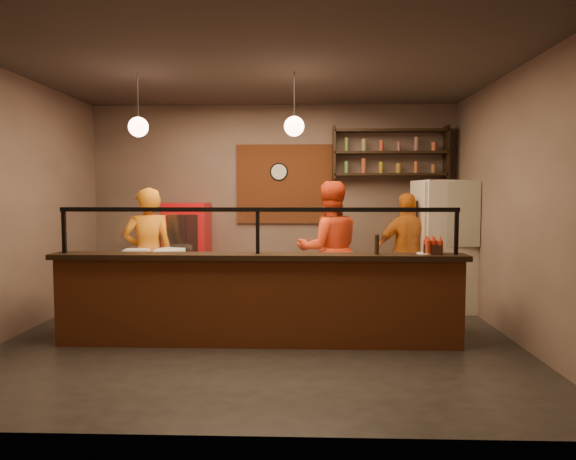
{
  "coord_description": "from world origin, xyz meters",
  "views": [
    {
      "loc": [
        0.54,
        -6.05,
        1.73
      ],
      "look_at": [
        0.32,
        0.3,
        1.29
      ],
      "focal_mm": 32.0,
      "sensor_mm": 36.0,
      "label": 1
    }
  ],
  "objects_px": {
    "cook_left": "(148,255)",
    "cook_mid": "(329,250)",
    "pizza_dough": "(322,262)",
    "condiment_caddy": "(433,249)",
    "wall_clock": "(279,172)",
    "red_cooler": "(187,252)",
    "fridge": "(444,246)",
    "cook_right": "(408,252)",
    "pepper_mill": "(377,245)"
  },
  "relations": [
    {
      "from": "cook_left",
      "to": "cook_mid",
      "type": "distance_m",
      "value": 2.49
    },
    {
      "from": "cook_left",
      "to": "pizza_dough",
      "type": "relative_size",
      "value": 3.88
    },
    {
      "from": "pizza_dough",
      "to": "condiment_caddy",
      "type": "distance_m",
      "value": 1.33
    },
    {
      "from": "wall_clock",
      "to": "red_cooler",
      "type": "relative_size",
      "value": 0.19
    },
    {
      "from": "cook_left",
      "to": "pizza_dough",
      "type": "xyz_separation_m",
      "value": [
        2.34,
        -0.6,
        -0.0
      ]
    },
    {
      "from": "wall_clock",
      "to": "fridge",
      "type": "bearing_deg",
      "value": -19.33
    },
    {
      "from": "cook_left",
      "to": "wall_clock",
      "type": "bearing_deg",
      "value": -157.87
    },
    {
      "from": "cook_right",
      "to": "pepper_mill",
      "type": "xyz_separation_m",
      "value": [
        -0.71,
        -1.83,
        0.29
      ]
    },
    {
      "from": "cook_left",
      "to": "cook_mid",
      "type": "xyz_separation_m",
      "value": [
        2.47,
        0.33,
        0.05
      ]
    },
    {
      "from": "condiment_caddy",
      "to": "cook_left",
      "type": "bearing_deg",
      "value": 163.31
    },
    {
      "from": "cook_mid",
      "to": "cook_right",
      "type": "xyz_separation_m",
      "value": [
        1.18,
        0.39,
        -0.08
      ]
    },
    {
      "from": "fridge",
      "to": "red_cooler",
      "type": "bearing_deg",
      "value": 163.65
    },
    {
      "from": "fridge",
      "to": "red_cooler",
      "type": "xyz_separation_m",
      "value": [
        -3.97,
        0.57,
        -0.17
      ]
    },
    {
      "from": "cook_right",
      "to": "cook_mid",
      "type": "bearing_deg",
      "value": 9.86
    },
    {
      "from": "cook_mid",
      "to": "pepper_mill",
      "type": "bearing_deg",
      "value": 96.6
    },
    {
      "from": "cook_left",
      "to": "cook_right",
      "type": "xyz_separation_m",
      "value": [
        3.64,
        0.71,
        -0.03
      ]
    },
    {
      "from": "condiment_caddy",
      "to": "wall_clock",
      "type": "bearing_deg",
      "value": 124.41
    },
    {
      "from": "wall_clock",
      "to": "cook_mid",
      "type": "relative_size",
      "value": 0.16
    },
    {
      "from": "cook_right",
      "to": "red_cooler",
      "type": "height_order",
      "value": "cook_right"
    },
    {
      "from": "cook_right",
      "to": "pizza_dough",
      "type": "xyz_separation_m",
      "value": [
        -1.31,
        -1.31,
        0.03
      ]
    },
    {
      "from": "cook_mid",
      "to": "condiment_caddy",
      "type": "distance_m",
      "value": 1.78
    },
    {
      "from": "cook_mid",
      "to": "condiment_caddy",
      "type": "xyz_separation_m",
      "value": [
        1.1,
        -1.4,
        0.16
      ]
    },
    {
      "from": "pepper_mill",
      "to": "pizza_dough",
      "type": "bearing_deg",
      "value": 139.2
    },
    {
      "from": "fridge",
      "to": "pizza_dough",
      "type": "xyz_separation_m",
      "value": [
        -1.86,
        -1.39,
        -0.06
      ]
    },
    {
      "from": "cook_right",
      "to": "condiment_caddy",
      "type": "bearing_deg",
      "value": 79.15
    },
    {
      "from": "cook_left",
      "to": "red_cooler",
      "type": "xyz_separation_m",
      "value": [
        0.22,
        1.35,
        -0.11
      ]
    },
    {
      "from": "fridge",
      "to": "condiment_caddy",
      "type": "bearing_deg",
      "value": -116.89
    },
    {
      "from": "fridge",
      "to": "cook_mid",
      "type": "bearing_deg",
      "value": -173.25
    },
    {
      "from": "cook_right",
      "to": "pepper_mill",
      "type": "height_order",
      "value": "cook_right"
    },
    {
      "from": "wall_clock",
      "to": "cook_right",
      "type": "height_order",
      "value": "wall_clock"
    },
    {
      "from": "condiment_caddy",
      "to": "fridge",
      "type": "bearing_deg",
      "value": 71.33
    },
    {
      "from": "cook_right",
      "to": "pepper_mill",
      "type": "relative_size",
      "value": 7.93
    },
    {
      "from": "cook_right",
      "to": "cook_left",
      "type": "bearing_deg",
      "value": 2.71
    },
    {
      "from": "cook_right",
      "to": "red_cooler",
      "type": "xyz_separation_m",
      "value": [
        -3.42,
        0.64,
        -0.08
      ]
    },
    {
      "from": "cook_right",
      "to": "wall_clock",
      "type": "bearing_deg",
      "value": -34.37
    },
    {
      "from": "fridge",
      "to": "pepper_mill",
      "type": "relative_size",
      "value": 8.75
    },
    {
      "from": "cook_left",
      "to": "condiment_caddy",
      "type": "height_order",
      "value": "cook_left"
    },
    {
      "from": "cook_mid",
      "to": "pepper_mill",
      "type": "height_order",
      "value": "cook_mid"
    },
    {
      "from": "wall_clock",
      "to": "pepper_mill",
      "type": "height_order",
      "value": "wall_clock"
    },
    {
      "from": "wall_clock",
      "to": "cook_mid",
      "type": "bearing_deg",
      "value": -59.97
    },
    {
      "from": "fridge",
      "to": "pizza_dough",
      "type": "relative_size",
      "value": 4.13
    },
    {
      "from": "red_cooler",
      "to": "condiment_caddy",
      "type": "distance_m",
      "value": 4.14
    },
    {
      "from": "cook_mid",
      "to": "cook_right",
      "type": "distance_m",
      "value": 1.24
    },
    {
      "from": "pizza_dough",
      "to": "pepper_mill",
      "type": "bearing_deg",
      "value": -40.8
    },
    {
      "from": "wall_clock",
      "to": "red_cooler",
      "type": "height_order",
      "value": "wall_clock"
    },
    {
      "from": "red_cooler",
      "to": "pizza_dough",
      "type": "xyz_separation_m",
      "value": [
        2.12,
        -1.96,
        0.11
      ]
    },
    {
      "from": "cook_mid",
      "to": "pepper_mill",
      "type": "relative_size",
      "value": 8.65
    },
    {
      "from": "wall_clock",
      "to": "pizza_dough",
      "type": "bearing_deg",
      "value": -74.16
    },
    {
      "from": "red_cooler",
      "to": "cook_mid",
      "type": "bearing_deg",
      "value": -24.81
    },
    {
      "from": "cook_mid",
      "to": "fridge",
      "type": "xyz_separation_m",
      "value": [
        1.73,
        0.46,
        0.01
      ]
    }
  ]
}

